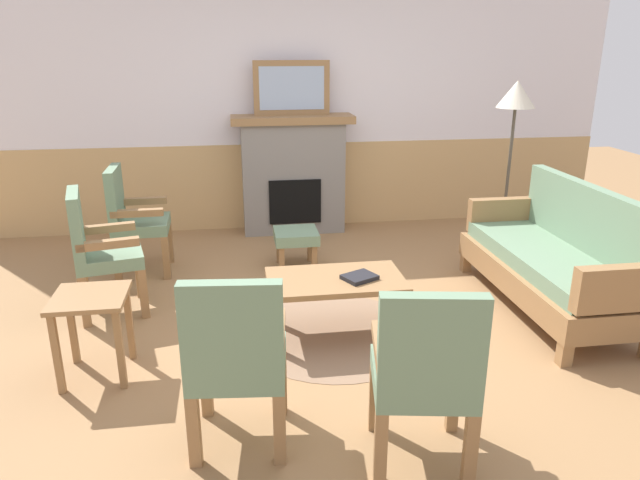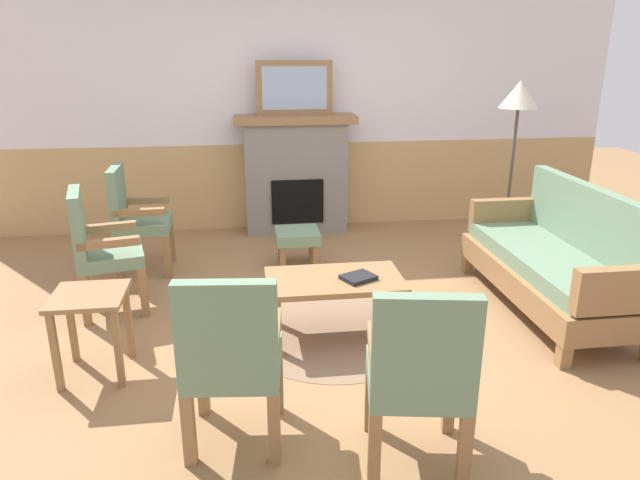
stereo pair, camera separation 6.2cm
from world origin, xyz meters
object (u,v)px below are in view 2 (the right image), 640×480
at_px(book_on_table, 358,277).
at_px(footstool, 297,238).
at_px(armchair_near_fireplace, 99,246).
at_px(armchair_front_left, 420,370).
at_px(fireplace, 296,173).
at_px(armchair_front_center, 231,354).
at_px(couch, 554,262).
at_px(coffee_table, 334,285).
at_px(side_table, 90,311).
at_px(floor_lamp_by_couch, 518,106).
at_px(framed_picture, 294,88).
at_px(armchair_by_window_left, 134,215).

xyz_separation_m(book_on_table, footstool, (-0.29, 1.42, -0.17)).
xyz_separation_m(armchair_near_fireplace, armchair_front_left, (1.90, -2.05, 0.00)).
xyz_separation_m(fireplace, armchair_front_center, (-0.67, -3.65, -0.11)).
relative_size(couch, coffee_table, 1.88).
distance_m(coffee_table, armchair_front_center, 1.35).
relative_size(footstool, armchair_front_left, 0.41).
distance_m(footstool, side_table, 2.23).
relative_size(fireplace, floor_lamp_by_couch, 0.77).
distance_m(couch, footstool, 2.23).
bearing_deg(side_table, floor_lamp_by_couch, 27.12).
relative_size(framed_picture, footstool, 2.00).
bearing_deg(armchair_by_window_left, couch, -20.74).
relative_size(framed_picture, side_table, 1.45).
xyz_separation_m(fireplace, armchair_near_fireplace, (-1.68, -1.88, -0.11)).
xyz_separation_m(armchair_by_window_left, side_table, (0.01, -1.77, -0.10)).
relative_size(fireplace, coffee_table, 1.35).
bearing_deg(coffee_table, framed_picture, 90.77).
distance_m(fireplace, coffee_table, 2.52).
bearing_deg(couch, fireplace, 127.69).
height_order(fireplace, coffee_table, fireplace).
bearing_deg(armchair_front_center, footstool, 77.21).
bearing_deg(book_on_table, armchair_front_center, -128.27).
bearing_deg(footstool, framed_picture, 85.13).
xyz_separation_m(couch, coffee_table, (-1.76, -0.19, -0.01)).
distance_m(armchair_near_fireplace, floor_lamp_by_couch, 3.90).
xyz_separation_m(framed_picture, armchair_by_window_left, (-1.56, -1.05, -1.02)).
distance_m(couch, side_table, 3.37).
relative_size(framed_picture, armchair_by_window_left, 0.82).
xyz_separation_m(couch, floor_lamp_by_couch, (0.21, 1.31, 1.05)).
bearing_deg(side_table, armchair_front_left, -32.15).
height_order(coffee_table, armchair_by_window_left, armchair_by_window_left).
height_order(book_on_table, armchair_by_window_left, armchair_by_window_left).
relative_size(couch, floor_lamp_by_couch, 1.07).
distance_m(book_on_table, armchair_by_window_left, 2.32).
xyz_separation_m(coffee_table, armchair_near_fireplace, (-1.72, 0.63, 0.15)).
relative_size(framed_picture, armchair_near_fireplace, 0.82).
bearing_deg(armchair_front_center, couch, 28.52).
bearing_deg(floor_lamp_by_couch, armchair_near_fireplace, -166.64).
height_order(coffee_table, floor_lamp_by_couch, floor_lamp_by_couch).
distance_m(fireplace, side_table, 3.23).
xyz_separation_m(armchair_near_fireplace, armchair_by_window_left, (0.13, 0.83, 0.00)).
bearing_deg(armchair_front_center, side_table, 136.57).
bearing_deg(coffee_table, armchair_front_center, -121.49).
height_order(couch, armchair_by_window_left, same).
bearing_deg(framed_picture, armchair_front_left, -86.88).
bearing_deg(floor_lamp_by_couch, armchair_front_left, -121.48).
bearing_deg(footstool, armchair_front_center, -102.79).
height_order(footstool, armchair_near_fireplace, armchair_near_fireplace).
relative_size(armchair_front_left, side_table, 1.78).
bearing_deg(armchair_near_fireplace, side_table, -81.61).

